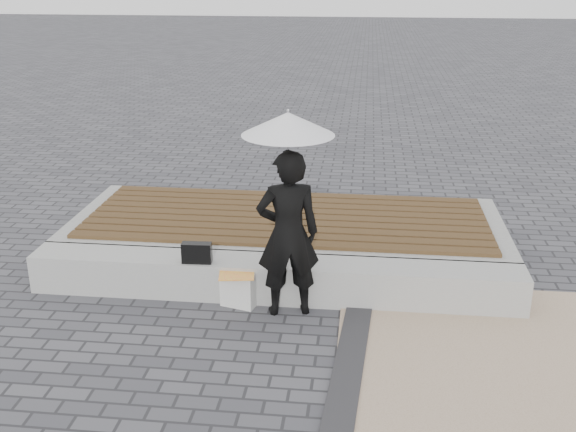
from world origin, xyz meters
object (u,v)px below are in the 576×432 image
Objects in this scene: parasol at (288,124)px; canvas_tote at (238,290)px; handbag at (197,253)px; woman at (288,234)px; seating_ledge at (273,278)px.

parasol reaches higher than canvas_tote.
parasol is 3.63× the size of handbag.
woman is 1.00m from handbag.
handbag is (-0.93, 0.18, -1.37)m from parasol.
canvas_tote is (-0.51, 0.06, -1.69)m from parasol.
parasol is 1.77m from canvas_tote.
seating_ledge is at bearing 121.15° from parasol.
parasol is (0.19, -0.31, 1.67)m from seating_ledge.
handbag is (-0.93, 0.18, -0.31)m from woman.
handbag reaches higher than canvas_tote.
handbag reaches higher than seating_ledge.
parasol is 1.67m from handbag.
woman is at bearing 8.45° from canvas_tote.
parasol is at bearing 180.00° from woman.
seating_ledge is 3.05× the size of woman.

